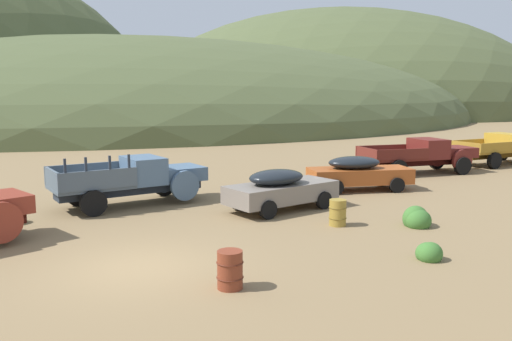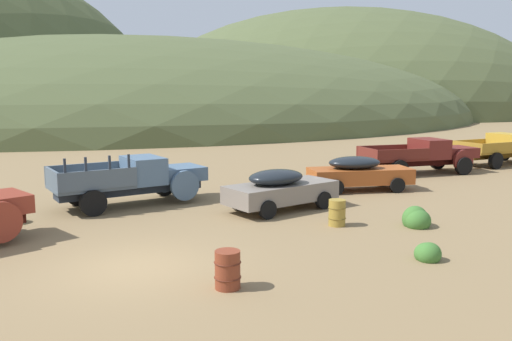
# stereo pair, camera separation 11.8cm
# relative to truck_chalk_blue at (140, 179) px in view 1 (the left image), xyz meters

# --- Properties ---
(ground_plane) EXTENTS (300.00, 300.00, 0.00)m
(ground_plane) POSITION_rel_truck_chalk_blue_xyz_m (-2.40, -7.53, -1.02)
(ground_plane) COLOR olive
(hill_distant) EXTENTS (110.01, 86.86, 24.58)m
(hill_distant) POSITION_rel_truck_chalk_blue_xyz_m (19.68, 61.68, -1.02)
(hill_distant) COLOR #4C5633
(hill_distant) RESTS_ON ground
(hill_center) EXTENTS (85.36, 89.11, 42.53)m
(hill_center) POSITION_rel_truck_chalk_blue_xyz_m (65.90, 73.34, -1.02)
(hill_center) COLOR #4C5633
(hill_center) RESTS_ON ground
(truck_chalk_blue) EXTENTS (6.11, 2.73, 2.16)m
(truck_chalk_blue) POSITION_rel_truck_chalk_blue_xyz_m (0.00, 0.00, 0.00)
(truck_chalk_blue) COLOR #262D39
(truck_chalk_blue) RESTS_ON ground
(car_primer_gray) EXTENTS (4.83, 2.43, 1.57)m
(car_primer_gray) POSITION_rel_truck_chalk_blue_xyz_m (4.51, -3.63, -0.20)
(car_primer_gray) COLOR slate
(car_primer_gray) RESTS_ON ground
(car_oxide_orange) EXTENTS (5.10, 3.09, 1.57)m
(car_oxide_orange) POSITION_rel_truck_chalk_blue_xyz_m (9.71, -2.08, -0.20)
(car_oxide_orange) COLOR #A34C1E
(car_oxide_orange) RESTS_ON ground
(truck_oxblood) EXTENTS (6.78, 3.50, 1.89)m
(truck_oxblood) POSITION_rel_truck_chalk_blue_xyz_m (16.18, 0.17, -0.02)
(truck_oxblood) COLOR black
(truck_oxblood) RESTS_ON ground
(truck_mustard) EXTENTS (6.04, 2.62, 1.89)m
(truck_mustard) POSITION_rel_truck_chalk_blue_xyz_m (23.12, 0.45, -0.01)
(truck_mustard) COLOR #593D12
(truck_mustard) RESTS_ON ground
(oil_drum_foreground) EXTENTS (0.61, 0.61, 0.89)m
(oil_drum_foreground) POSITION_rel_truck_chalk_blue_xyz_m (4.73, -6.64, -0.57)
(oil_drum_foreground) COLOR olive
(oil_drum_foreground) RESTS_ON ground
(oil_drum_by_truck) EXTENTS (0.63, 0.63, 0.89)m
(oil_drum_by_truck) POSITION_rel_truck_chalk_blue_xyz_m (-1.00, -10.00, -0.57)
(oil_drum_by_truck) COLOR brown
(oil_drum_by_truck) RESTS_ON ground
(bush_front_right) EXTENTS (0.93, 0.98, 0.88)m
(bush_front_right) POSITION_rel_truck_chalk_blue_xyz_m (6.99, -8.02, -0.79)
(bush_front_right) COLOR #3D702D
(bush_front_right) RESTS_ON ground
(bush_between_trucks) EXTENTS (0.96, 0.86, 0.75)m
(bush_between_trucks) POSITION_rel_truck_chalk_blue_xyz_m (-4.92, -0.90, -0.82)
(bush_between_trucks) COLOR olive
(bush_between_trucks) RESTS_ON ground
(bush_lone_scrub) EXTENTS (0.70, 0.72, 0.63)m
(bush_lone_scrub) POSITION_rel_truck_chalk_blue_xyz_m (4.60, -10.75, -0.85)
(bush_lone_scrub) COLOR #3D702D
(bush_lone_scrub) RESTS_ON ground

